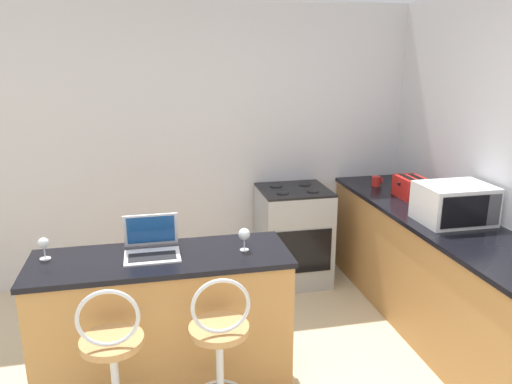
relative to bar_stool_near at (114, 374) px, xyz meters
The scene contains 12 objects.
wall_back 2.47m from the bar_stool_near, 71.49° to the left, with size 12.00×0.06×2.60m.
breakfast_bar 0.59m from the bar_stool_near, 60.61° to the left, with size 1.62×0.57×0.92m.
counter_right 2.53m from the bar_stool_near, 16.41° to the left, with size 0.68×2.96×0.92m.
bar_stool_near is the anchor object (origin of this frame).
bar_stool_far 0.58m from the bar_stool_near, ahead, with size 0.40×0.40×1.02m.
laptop 0.80m from the bar_stool_near, 67.56° to the left, with size 0.34×0.30×0.25m.
microwave 2.62m from the bar_stool_near, 16.10° to the left, with size 0.52×0.40×0.29m.
toaster 2.88m from the bar_stool_near, 29.08° to the left, with size 0.23×0.29×0.19m.
stove_range 2.43m from the bar_stool_near, 50.03° to the left, with size 0.64×0.61×0.93m.
wine_glass_tall 0.92m from the bar_stool_near, 123.34° to the left, with size 0.07×0.07×0.14m.
wine_glass_short 1.11m from the bar_stool_near, 31.38° to the left, with size 0.08×0.08×0.15m.
mug_red 3.00m from the bar_stool_near, 37.33° to the left, with size 0.10×0.08×0.09m.
Camera 1 is at (-0.49, -2.19, 2.16)m, focal length 35.00 mm.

